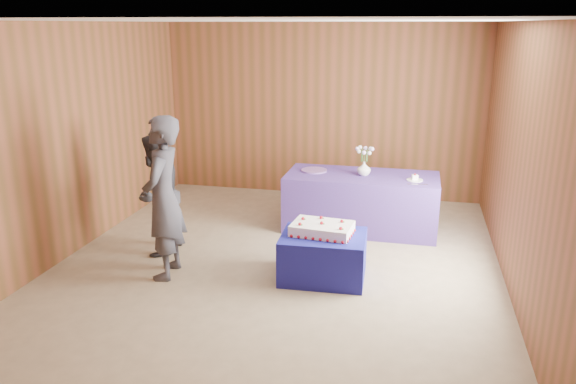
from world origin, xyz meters
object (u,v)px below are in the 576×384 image
(serving_table, at_px, (361,202))
(vase, at_px, (364,169))
(cake_table, at_px, (323,257))
(sheet_cake, at_px, (322,229))
(guest_left, at_px, (163,198))
(guest_right, at_px, (157,195))

(serving_table, relative_size, vase, 10.81)
(cake_table, bearing_deg, sheet_cake, 118.64)
(vase, bearing_deg, guest_left, -135.20)
(sheet_cake, bearing_deg, serving_table, 86.59)
(cake_table, distance_m, sheet_cake, 0.31)
(vase, relative_size, guest_right, 0.13)
(sheet_cake, relative_size, guest_right, 0.48)
(serving_table, distance_m, vase, 0.47)
(cake_table, bearing_deg, vase, 78.58)
(guest_left, bearing_deg, vase, 127.28)
(serving_table, height_order, vase, vase)
(guest_left, height_order, guest_right, guest_left)
(sheet_cake, bearing_deg, vase, 85.87)
(sheet_cake, relative_size, guest_left, 0.40)
(cake_table, xyz_separation_m, sheet_cake, (-0.02, 0.04, 0.31))
(sheet_cake, bearing_deg, cake_table, -53.06)
(cake_table, distance_m, guest_right, 2.12)
(guest_right, bearing_deg, vase, 119.79)
(vase, distance_m, guest_left, 2.75)
(guest_left, bearing_deg, sheet_cake, 93.76)
(guest_right, bearing_deg, serving_table, 120.17)
(vase, height_order, guest_right, guest_right)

